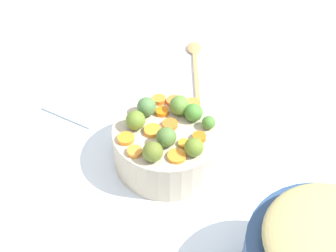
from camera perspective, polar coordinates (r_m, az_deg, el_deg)
name	(u,v)px	position (r m, az deg, el deg)	size (l,w,h in m)	color
tabletop	(154,156)	(1.08, -1.66, -3.61)	(2.40, 2.40, 0.02)	silver
serving_bowl_carrots	(168,145)	(1.03, 0.00, -2.28)	(0.23, 0.23, 0.09)	#C0B094
stuffing_mound	(336,241)	(0.78, 19.23, -12.72)	(0.22, 0.22, 0.05)	tan
carrot_slice_0	(170,124)	(1.00, 0.24, 0.19)	(0.03, 0.03, 0.01)	orange
carrot_slice_1	(153,131)	(0.98, -1.81, -0.55)	(0.04, 0.04, 0.01)	orange
carrot_slice_2	(199,137)	(0.97, 3.71, -1.34)	(0.03, 0.03, 0.01)	orange
carrot_slice_3	(193,104)	(1.04, 2.94, 2.60)	(0.03, 0.03, 0.01)	orange
carrot_slice_4	(159,100)	(1.05, -1.08, 3.14)	(0.03, 0.03, 0.01)	orange
carrot_slice_5	(135,151)	(0.95, -3.96, -3.03)	(0.03, 0.03, 0.01)	orange
carrot_slice_6	(161,111)	(1.03, -0.79, 1.74)	(0.03, 0.03, 0.01)	orange
carrot_slice_7	(175,101)	(1.05, 0.78, 2.93)	(0.04, 0.04, 0.01)	orange
carrot_slice_8	(126,139)	(0.97, -5.01, -1.50)	(0.03, 0.03, 0.01)	orange
carrot_slice_9	(177,156)	(0.94, 1.05, -3.60)	(0.04, 0.04, 0.01)	orange
carrot_slice_10	(184,143)	(0.96, 1.90, -2.08)	(0.02, 0.02, 0.01)	orange
brussels_sprout_0	(153,152)	(0.92, -1.83, -3.06)	(0.04, 0.04, 0.04)	#5D6D24
brussels_sprout_1	(147,107)	(1.01, -2.55, 2.30)	(0.04, 0.04, 0.04)	#4D773F
brussels_sprout_2	(194,147)	(0.93, 3.09, -2.51)	(0.04, 0.04, 0.04)	olive
brussels_sprout_3	(194,112)	(1.00, 3.05, 1.61)	(0.04, 0.04, 0.04)	#46852F
brussels_sprout_4	(166,137)	(0.95, -0.21, -1.32)	(0.04, 0.04, 0.04)	#4D7232
brussels_sprout_5	(208,123)	(0.99, 4.81, 0.40)	(0.03, 0.03, 0.03)	#45782C
brussels_sprout_6	(135,120)	(0.98, -3.87, 0.68)	(0.04, 0.04, 0.04)	olive
brussels_sprout_7	(179,105)	(1.02, 1.37, 2.47)	(0.04, 0.04, 0.04)	#5A8534
wooden_spoon	(195,64)	(1.32, 3.26, 7.39)	(0.29, 0.19, 0.01)	tan
dish_towel	(87,97)	(1.22, -9.55, 3.38)	(0.18, 0.14, 0.01)	#A3B5C0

